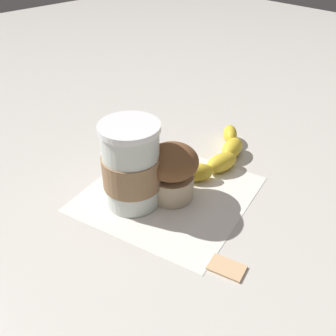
# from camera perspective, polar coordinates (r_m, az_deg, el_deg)

# --- Properties ---
(ground_plane) EXTENTS (3.00, 3.00, 0.00)m
(ground_plane) POSITION_cam_1_polar(r_m,az_deg,el_deg) (0.69, -0.00, -3.78)
(ground_plane) COLOR beige
(paper_napkin) EXTENTS (0.33, 0.33, 0.00)m
(paper_napkin) POSITION_cam_1_polar(r_m,az_deg,el_deg) (0.68, -0.00, -3.73)
(paper_napkin) COLOR white
(paper_napkin) RESTS_ON ground_plane
(coffee_cup) EXTENTS (0.10, 0.10, 0.14)m
(coffee_cup) POSITION_cam_1_polar(r_m,az_deg,el_deg) (0.63, -5.32, 0.23)
(coffee_cup) COLOR silver
(coffee_cup) RESTS_ON paper_napkin
(muffin) EXTENTS (0.09, 0.09, 0.10)m
(muffin) POSITION_cam_1_polar(r_m,az_deg,el_deg) (0.65, 0.39, -0.40)
(muffin) COLOR beige
(muffin) RESTS_ON paper_napkin
(banana) EXTENTS (0.21, 0.11, 0.03)m
(banana) POSITION_cam_1_polar(r_m,az_deg,el_deg) (0.76, 7.89, 2.03)
(banana) COLOR gold
(banana) RESTS_ON paper_napkin
(sugar_packet) EXTENTS (0.05, 0.06, 0.01)m
(sugar_packet) POSITION_cam_1_polar(r_m,az_deg,el_deg) (0.57, 8.51, -14.00)
(sugar_packet) COLOR #E0B27F
(sugar_packet) RESTS_ON ground_plane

